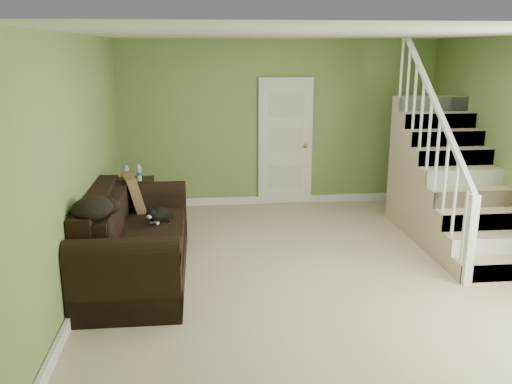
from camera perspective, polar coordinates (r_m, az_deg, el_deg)
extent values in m
cube|color=tan|center=(6.35, 5.92, -7.92)|extent=(5.00, 5.50, 0.01)
cube|color=white|center=(5.86, 6.62, 16.23)|extent=(5.00, 5.50, 0.01)
cube|color=#748F4D|center=(8.64, 2.44, 7.21)|extent=(5.00, 0.04, 2.60)
cube|color=#748F4D|center=(3.42, 15.87, -5.41)|extent=(5.00, 0.04, 2.60)
cube|color=#748F4D|center=(5.97, -17.95, 3.02)|extent=(0.04, 5.50, 2.60)
cube|color=white|center=(8.86, 2.38, -0.78)|extent=(5.00, 0.04, 0.12)
cube|color=white|center=(6.32, -16.79, -8.02)|extent=(0.04, 5.50, 0.12)
cube|color=white|center=(8.67, 3.11, 5.29)|extent=(0.86, 0.05, 2.02)
cube|color=white|center=(8.65, 3.13, 5.20)|extent=(0.78, 0.04, 1.96)
sphere|color=olive|center=(8.67, 5.26, 4.85)|extent=(0.07, 0.07, 0.07)
cube|color=tan|center=(6.61, 24.17, -7.34)|extent=(1.00, 0.27, 0.20)
cylinder|color=white|center=(6.22, 21.11, -2.99)|extent=(0.04, 0.04, 0.90)
cube|color=tan|center=(6.80, 23.15, -5.73)|extent=(1.00, 0.27, 0.40)
cylinder|color=white|center=(6.40, 20.21, -0.56)|extent=(0.04, 0.04, 0.90)
cube|color=tan|center=(6.99, 22.18, -4.21)|extent=(1.00, 0.27, 0.60)
cylinder|color=white|center=(6.59, 19.35, 1.74)|extent=(0.04, 0.04, 0.90)
cube|color=tan|center=(7.18, 21.27, -2.77)|extent=(1.00, 0.27, 0.80)
cylinder|color=white|center=(6.79, 18.55, 3.90)|extent=(0.04, 0.04, 0.90)
cube|color=tan|center=(7.38, 20.41, -1.41)|extent=(1.00, 0.27, 1.00)
cylinder|color=white|center=(7.00, 17.79, 5.94)|extent=(0.04, 0.04, 0.90)
cube|color=tan|center=(7.59, 19.60, -0.12)|extent=(1.00, 0.27, 1.20)
cylinder|color=white|center=(7.22, 17.06, 7.86)|extent=(0.04, 0.04, 0.90)
cube|color=tan|center=(7.81, 18.83, 1.10)|extent=(1.00, 0.27, 1.40)
cylinder|color=white|center=(7.45, 16.38, 9.66)|extent=(0.04, 0.04, 0.90)
cube|color=tan|center=(8.02, 18.10, 2.26)|extent=(1.00, 0.27, 1.60)
cylinder|color=white|center=(7.69, 15.73, 11.34)|extent=(0.04, 0.04, 0.90)
cube|color=tan|center=(8.25, 17.41, 3.35)|extent=(1.00, 0.27, 1.80)
cylinder|color=white|center=(7.93, 15.11, 12.93)|extent=(0.04, 0.04, 0.90)
cube|color=white|center=(6.14, 21.62, -4.76)|extent=(0.09, 0.09, 1.00)
cube|color=white|center=(6.95, 18.08, 9.61)|extent=(0.06, 2.46, 1.84)
cube|color=black|center=(6.22, -12.27, -7.35)|extent=(1.03, 2.39, 0.27)
cube|color=black|center=(6.12, -11.39, -5.12)|extent=(0.78, 1.80, 0.24)
cube|color=black|center=(5.18, -13.63, -9.70)|extent=(1.03, 0.27, 0.67)
cube|color=black|center=(7.14, -11.48, -2.65)|extent=(1.03, 0.27, 0.67)
cylinder|color=black|center=(5.05, -13.86, -6.22)|extent=(1.03, 0.27, 0.27)
cylinder|color=black|center=(7.05, -11.62, -0.04)|extent=(1.03, 0.27, 0.27)
cube|color=black|center=(6.12, -16.30, -3.33)|extent=(0.22, 1.85, 0.68)
cube|color=black|center=(6.07, -14.80, -2.52)|extent=(0.15, 1.78, 0.38)
cube|color=black|center=(7.88, -12.57, -1.13)|extent=(0.58, 0.58, 0.66)
cylinder|color=white|center=(7.72, -13.45, 1.78)|extent=(0.06, 0.06, 0.20)
cylinder|color=#2A67A5|center=(7.72, -13.45, 1.78)|extent=(0.07, 0.07, 0.05)
cylinder|color=white|center=(7.70, -13.50, 2.61)|extent=(0.03, 0.03, 0.03)
cylinder|color=white|center=(7.74, -12.20, 1.89)|extent=(0.06, 0.06, 0.20)
cylinder|color=#2A67A5|center=(7.74, -12.20, 1.89)|extent=(0.07, 0.07, 0.05)
cylinder|color=white|center=(7.72, -12.25, 2.72)|extent=(0.03, 0.03, 0.03)
ellipsoid|color=black|center=(6.35, -10.23, -2.36)|extent=(0.30, 0.37, 0.17)
ellipsoid|color=white|center=(6.29, -10.27, -2.83)|extent=(0.15, 0.16, 0.09)
sphere|color=black|center=(6.17, -10.36, -2.28)|extent=(0.15, 0.15, 0.12)
ellipsoid|color=white|center=(6.13, -10.39, -2.59)|extent=(0.08, 0.07, 0.05)
cone|color=black|center=(6.17, -10.68, -1.72)|extent=(0.06, 0.06, 0.05)
cone|color=black|center=(6.16, -10.08, -1.70)|extent=(0.06, 0.06, 0.05)
cylinder|color=black|center=(6.48, -9.37, -2.58)|extent=(0.07, 0.25, 0.03)
ellipsoid|color=yellow|center=(5.71, -12.19, -5.06)|extent=(0.10, 0.20, 0.06)
cube|color=#513120|center=(6.87, -12.75, -0.14)|extent=(0.35, 0.52, 0.49)
ellipsoid|color=black|center=(5.39, -16.87, -1.68)|extent=(0.43, 0.54, 0.21)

